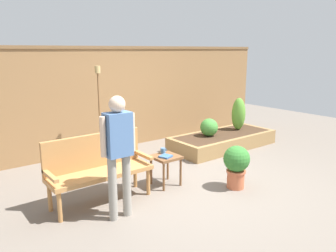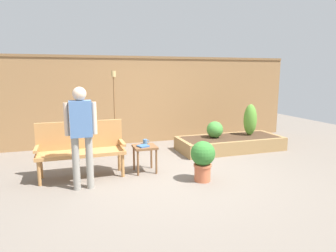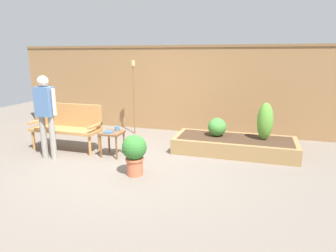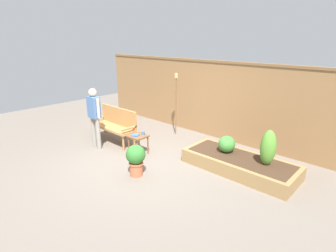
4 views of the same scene
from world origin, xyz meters
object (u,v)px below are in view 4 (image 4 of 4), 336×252
at_px(garden_bench, 116,122).
at_px(potted_boxwood, 136,158).
at_px(shrub_near_bench, 227,144).
at_px(person_by_bench, 94,113).
at_px(side_table, 138,139).
at_px(cup_on_table, 143,133).
at_px(book_on_table, 135,135).
at_px(tiki_torch, 176,94).
at_px(shrub_far_corner, 268,148).

distance_m(garden_bench, potted_boxwood, 2.08).
height_order(shrub_near_bench, person_by_bench, person_by_bench).
bearing_deg(potted_boxwood, side_table, 136.40).
height_order(potted_boxwood, person_by_bench, person_by_bench).
distance_m(cup_on_table, book_on_table, 0.20).
bearing_deg(book_on_table, cup_on_table, 45.68).
bearing_deg(side_table, tiki_torch, 98.87).
relative_size(side_table, tiki_torch, 0.27).
height_order(side_table, person_by_bench, person_by_bench).
bearing_deg(book_on_table, shrub_far_corner, 1.18).
relative_size(book_on_table, potted_boxwood, 0.26).
bearing_deg(person_by_bench, shrub_near_bench, 25.91).
bearing_deg(tiki_torch, shrub_far_corner, -13.44).
bearing_deg(shrub_near_bench, side_table, -152.86).
distance_m(side_table, potted_boxwood, 1.08).
xyz_separation_m(book_on_table, tiki_torch, (-0.22, 1.75, 0.73)).
relative_size(garden_bench, person_by_bench, 0.92).
relative_size(side_table, potted_boxwood, 0.72).
distance_m(book_on_table, potted_boxwood, 1.09).
distance_m(book_on_table, shrub_near_bench, 2.18).
height_order(shrub_near_bench, shrub_far_corner, shrub_far_corner).
bearing_deg(tiki_torch, book_on_table, -82.79).
bearing_deg(cup_on_table, potted_boxwood, -49.79).
distance_m(book_on_table, shrub_far_corner, 3.03).
distance_m(tiki_torch, person_by_bench, 2.34).
height_order(potted_boxwood, shrub_near_bench, shrub_near_bench).
distance_m(side_table, book_on_table, 0.12).
bearing_deg(shrub_near_bench, person_by_bench, -154.09).
bearing_deg(person_by_bench, garden_bench, 89.58).
distance_m(side_table, tiki_torch, 1.91).
relative_size(potted_boxwood, tiki_torch, 0.37).
xyz_separation_m(shrub_far_corner, tiki_torch, (-3.07, 0.73, 0.56)).
height_order(garden_bench, person_by_bench, person_by_bench).
bearing_deg(book_on_table, potted_boxwood, -58.47).
height_order(book_on_table, shrub_near_bench, shrub_near_bench).
bearing_deg(tiki_torch, garden_bench, -117.81).
relative_size(cup_on_table, shrub_far_corner, 0.16).
bearing_deg(garden_bench, shrub_far_corner, 11.92).
relative_size(garden_bench, tiki_torch, 0.80).
bearing_deg(book_on_table, shrub_near_bench, 9.37).
relative_size(potted_boxwood, person_by_bench, 0.43).
height_order(side_table, tiki_torch, tiki_torch).
bearing_deg(shrub_far_corner, book_on_table, -160.34).
height_order(cup_on_table, shrub_near_bench, shrub_near_bench).
bearing_deg(garden_bench, shrub_near_bench, 15.46).
bearing_deg(garden_bench, cup_on_table, -0.77).
xyz_separation_m(garden_bench, shrub_near_bench, (2.96, 0.82, -0.06)).
relative_size(garden_bench, potted_boxwood, 2.15).
height_order(side_table, shrub_near_bench, shrub_near_bench).
relative_size(book_on_table, person_by_bench, 0.11).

